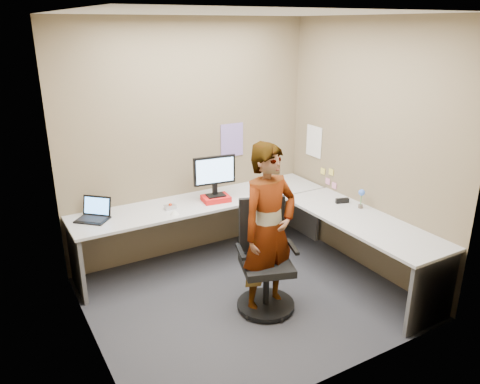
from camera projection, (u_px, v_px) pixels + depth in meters
ground at (247, 297)px, 4.74m from camera, size 3.00×3.00×0.00m
wall_back at (189, 141)px, 5.34m from camera, size 3.00×0.00×3.00m
wall_right at (368, 149)px, 4.99m from camera, size 0.00×2.70×2.70m
wall_left at (80, 199)px, 3.57m from camera, size 0.00×2.70×2.70m
ceiling at (249, 13)px, 3.82m from camera, size 3.00×3.00×0.00m
desk at (264, 222)px, 5.06m from camera, size 2.98×2.58×0.73m
paper_ream at (216, 198)px, 5.27m from camera, size 0.33×0.26×0.06m
monitor at (215, 173)px, 5.18m from camera, size 0.48×0.16×0.46m
laptop at (94, 214)px, 4.78m from camera, size 0.40×0.40×0.22m
trackball_mouse at (170, 207)px, 5.04m from camera, size 0.12×0.08×0.07m
origami at (174, 212)px, 4.89m from camera, size 0.10×0.10×0.06m
stapler at (342, 201)px, 5.21m from camera, size 0.16×0.08×0.05m
flower at (361, 196)px, 5.02m from camera, size 0.07×0.07×0.22m
calendar_purple at (232, 140)px, 5.60m from camera, size 0.30×0.01×0.40m
calendar_white at (314, 141)px, 5.75m from camera, size 0.01×0.28×0.38m
sticky_note_a at (331, 172)px, 5.57m from camera, size 0.01×0.07×0.07m
sticky_note_b at (328, 181)px, 5.65m from camera, size 0.01×0.07×0.07m
sticky_note_c at (334, 186)px, 5.56m from camera, size 0.01×0.07×0.07m
sticky_note_d at (323, 171)px, 5.70m from camera, size 0.01×0.07×0.07m
office_chair at (265, 266)px, 4.48m from camera, size 0.61×0.59×1.05m
person at (269, 230)px, 4.30m from camera, size 0.65×0.48×1.65m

